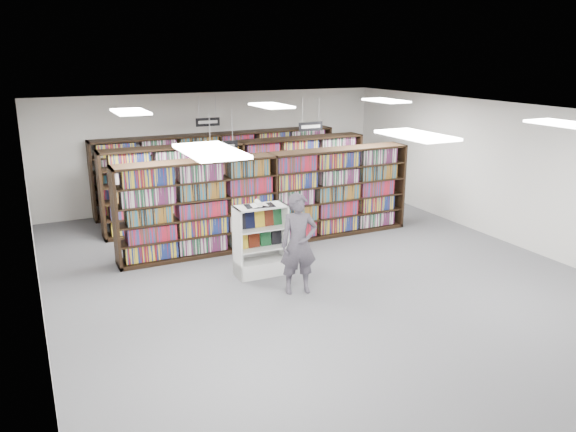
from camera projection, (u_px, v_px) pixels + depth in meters
name	position (u px, v px, depth m)	size (l,w,h in m)	color
floor	(313.00, 273.00, 11.31)	(12.00, 12.00, 0.00)	#48484C
ceiling	(315.00, 112.00, 10.41)	(10.00, 12.00, 0.10)	white
wall_back	(215.00, 149.00, 16.06)	(10.00, 0.10, 3.20)	silver
wall_left	(32.00, 230.00, 8.79)	(0.10, 12.00, 3.20)	silver
wall_right	(505.00, 173.00, 12.93)	(0.10, 12.00, 3.20)	silver
bookshelf_row_near	(272.00, 200.00, 12.75)	(7.00, 0.60, 2.10)	black
bookshelf_row_mid	(241.00, 182.00, 14.48)	(7.00, 0.60, 2.10)	black
bookshelf_row_far	(219.00, 170.00, 15.95)	(7.00, 0.60, 2.10)	black
aisle_sign_left	(222.00, 146.00, 10.84)	(0.65, 0.02, 0.80)	#B2B2B7
aisle_sign_right	(311.00, 126.00, 13.82)	(0.65, 0.02, 0.80)	#B2B2B7
aisle_sign_center	(208.00, 121.00, 14.72)	(0.65, 0.02, 0.80)	#B2B2B7
troffer_front_left	(210.00, 151.00, 6.58)	(0.60, 1.20, 0.04)	white
troffer_front_center	(416.00, 135.00, 7.82)	(0.60, 1.20, 0.04)	white
troffer_front_right	(566.00, 124.00, 9.07)	(0.60, 1.20, 0.04)	white
troffer_back_left	(130.00, 112.00, 10.91)	(0.60, 1.20, 0.04)	white
troffer_back_center	(271.00, 106.00, 12.15)	(0.60, 1.20, 0.04)	white
troffer_back_right	(386.00, 101.00, 13.40)	(0.60, 1.20, 0.04)	white
endcap_display	(260.00, 251.00, 11.14)	(1.02, 0.53, 1.42)	silver
open_book	(259.00, 204.00, 10.81)	(0.60, 0.40, 0.13)	black
shopper	(299.00, 244.00, 10.16)	(0.68, 0.45, 1.87)	#4D4953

